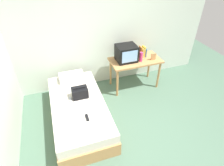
{
  "coord_description": "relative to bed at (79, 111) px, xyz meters",
  "views": [
    {
      "loc": [
        -1.06,
        -1.89,
        2.84
      ],
      "look_at": [
        -0.07,
        1.07,
        0.54
      ],
      "focal_mm": 30.17,
      "sensor_mm": 36.0,
      "label": 1
    }
  ],
  "objects": [
    {
      "name": "book_row",
      "position": [
        1.7,
        0.82,
        0.61
      ],
      "size": [
        0.13,
        0.16,
        0.25
      ],
      "color": "#CC7233",
      "rests_on": "desk"
    },
    {
      "name": "water_bottle",
      "position": [
        1.56,
        0.62,
        0.61
      ],
      "size": [
        0.07,
        0.07,
        0.22
      ],
      "primitive_type": "cylinder",
      "color": "#E53372",
      "rests_on": "desk"
    },
    {
      "name": "wall_back",
      "position": [
        0.84,
        1.21,
        1.07
      ],
      "size": [
        5.2,
        0.1,
        2.6
      ],
      "primitive_type": "cube",
      "color": "silver",
      "rests_on": "ground"
    },
    {
      "name": "bed",
      "position": [
        0.0,
        0.0,
        0.0
      ],
      "size": [
        1.0,
        2.0,
        0.47
      ],
      "color": "#B27F4C",
      "rests_on": "ground"
    },
    {
      "name": "remote_silver",
      "position": [
        -0.12,
        0.1,
        0.25
      ],
      "size": [
        0.04,
        0.14,
        0.02
      ],
      "primitive_type": "cube",
      "color": "#B7B7BC",
      "rests_on": "bed"
    },
    {
      "name": "remote_dark",
      "position": [
        0.08,
        -0.45,
        0.25
      ],
      "size": [
        0.04,
        0.16,
        0.02
      ],
      "primitive_type": "cube",
      "color": "black",
      "rests_on": "bed"
    },
    {
      "name": "handbag",
      "position": [
        0.08,
        0.14,
        0.34
      ],
      "size": [
        0.3,
        0.2,
        0.23
      ],
      "color": "black",
      "rests_on": "bed"
    },
    {
      "name": "pillow",
      "position": [
        0.02,
        0.77,
        0.31
      ],
      "size": [
        0.52,
        0.28,
        0.14
      ],
      "primitive_type": "cube",
      "color": "silver",
      "rests_on": "bed"
    },
    {
      "name": "desk",
      "position": [
        1.49,
        0.72,
        0.41
      ],
      "size": [
        1.16,
        0.6,
        0.73
      ],
      "color": "#B27F4C",
      "rests_on": "ground"
    },
    {
      "name": "tv",
      "position": [
        1.27,
        0.75,
        0.68
      ],
      "size": [
        0.44,
        0.39,
        0.36
      ],
      "color": "black",
      "rests_on": "desk"
    },
    {
      "name": "magazine",
      "position": [
        -0.19,
        -0.44,
        0.24
      ],
      "size": [
        0.21,
        0.29,
        0.01
      ],
      "primitive_type": "cube",
      "color": "white",
      "rests_on": "bed"
    },
    {
      "name": "ground_plane",
      "position": [
        0.84,
        -0.79,
        -0.23
      ],
      "size": [
        8.0,
        8.0,
        0.0
      ],
      "primitive_type": "plane",
      "color": "#4C6B56"
    },
    {
      "name": "picture_frame",
      "position": [
        1.86,
        0.58,
        0.58
      ],
      "size": [
        0.11,
        0.02,
        0.16
      ],
      "primitive_type": "cube",
      "color": "#B27F4C",
      "rests_on": "desk"
    }
  ]
}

